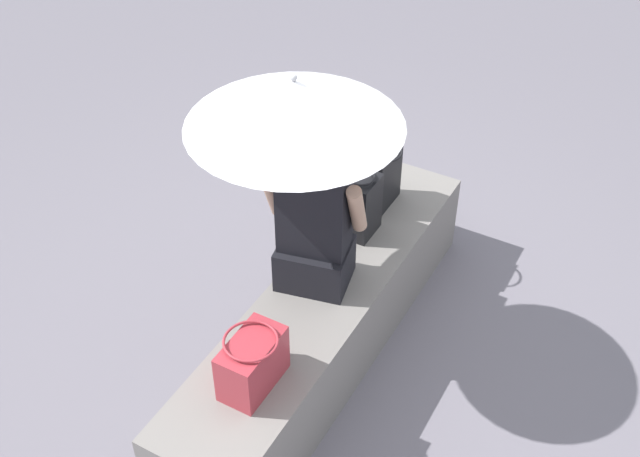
{
  "coord_description": "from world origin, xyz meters",
  "views": [
    {
      "loc": [
        -2.49,
        -1.36,
        3.18
      ],
      "look_at": [
        0.02,
        0.04,
        0.82
      ],
      "focal_mm": 45.18,
      "sensor_mm": 36.0,
      "label": 1
    }
  ],
  "objects_px": {
    "handbag_black": "(383,178)",
    "shoulder_bag_spare": "(359,205)",
    "tote_bag_canvas": "(252,362)",
    "parasol": "(294,104)",
    "person_seated": "(314,218)"
  },
  "relations": [
    {
      "from": "tote_bag_canvas",
      "to": "parasol",
      "type": "bearing_deg",
      "value": 13.06
    },
    {
      "from": "person_seated",
      "to": "shoulder_bag_spare",
      "type": "bearing_deg",
      "value": -2.04
    },
    {
      "from": "parasol",
      "to": "shoulder_bag_spare",
      "type": "distance_m",
      "value": 0.99
    },
    {
      "from": "person_seated",
      "to": "handbag_black",
      "type": "relative_size",
      "value": 2.61
    },
    {
      "from": "handbag_black",
      "to": "tote_bag_canvas",
      "type": "distance_m",
      "value": 1.41
    },
    {
      "from": "shoulder_bag_spare",
      "to": "parasol",
      "type": "bearing_deg",
      "value": 172.31
    },
    {
      "from": "handbag_black",
      "to": "shoulder_bag_spare",
      "type": "xyz_separation_m",
      "value": [
        -0.27,
        0.0,
        0.0
      ]
    },
    {
      "from": "shoulder_bag_spare",
      "to": "person_seated",
      "type": "bearing_deg",
      "value": 177.96
    },
    {
      "from": "handbag_black",
      "to": "shoulder_bag_spare",
      "type": "relative_size",
      "value": 0.97
    },
    {
      "from": "person_seated",
      "to": "handbag_black",
      "type": "xyz_separation_m",
      "value": [
        0.71,
        -0.02,
        -0.22
      ]
    },
    {
      "from": "parasol",
      "to": "handbag_black",
      "type": "xyz_separation_m",
      "value": [
        0.78,
        -0.07,
        -0.84
      ]
    },
    {
      "from": "person_seated",
      "to": "tote_bag_canvas",
      "type": "relative_size",
      "value": 2.84
    },
    {
      "from": "tote_bag_canvas",
      "to": "person_seated",
      "type": "bearing_deg",
      "value": 7.55
    },
    {
      "from": "parasol",
      "to": "tote_bag_canvas",
      "type": "xyz_separation_m",
      "value": [
        -0.62,
        -0.15,
        -0.88
      ]
    },
    {
      "from": "person_seated",
      "to": "shoulder_bag_spare",
      "type": "distance_m",
      "value": 0.49
    }
  ]
}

